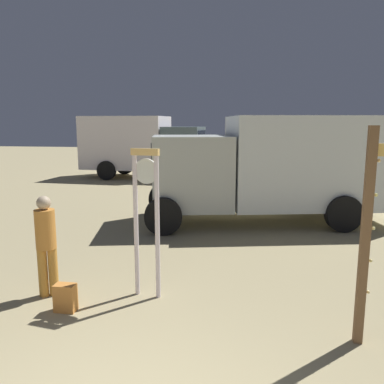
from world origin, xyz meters
TOP-DOWN VIEW (x-y plane):
  - standing_clock at (-0.49, 2.98)m, footprint 0.44×0.15m
  - person_near_clock at (-2.00, 2.74)m, footprint 0.30×0.30m
  - backpack at (-1.50, 2.30)m, footprint 0.29×0.22m
  - box_truck_near at (1.70, 8.06)m, footprint 6.80×3.72m
  - box_truck_far at (-4.41, 15.98)m, footprint 6.16×2.79m

SIDE VIEW (x-z plane):
  - backpack at x=-1.50m, z-range 0.00..0.39m
  - person_near_clock at x=-2.00m, z-range 0.09..1.65m
  - standing_clock at x=-0.49m, z-range 0.24..2.50m
  - box_truck_near at x=1.70m, z-range 0.13..2.94m
  - box_truck_far at x=-4.41m, z-range 0.13..3.11m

